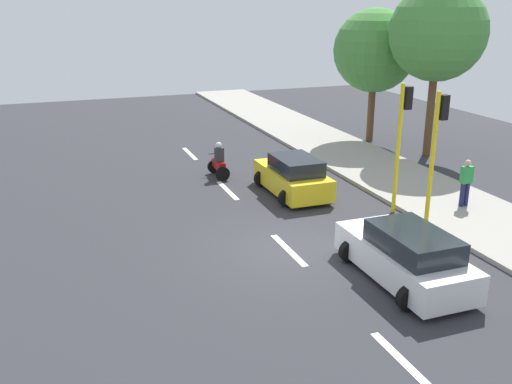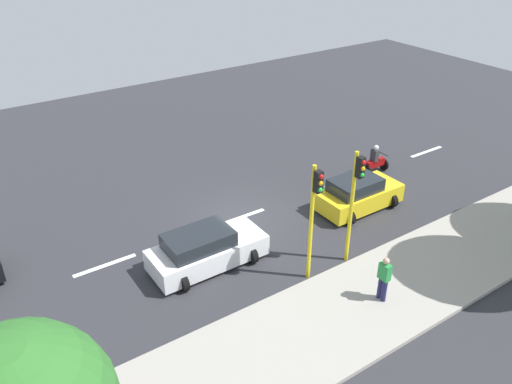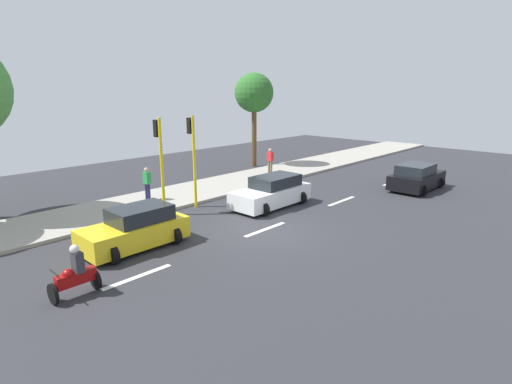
{
  "view_description": "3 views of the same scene",
  "coord_description": "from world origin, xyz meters",
  "px_view_note": "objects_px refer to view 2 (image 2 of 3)",
  "views": [
    {
      "loc": [
        -6.37,
        -14.33,
        7.1
      ],
      "look_at": [
        -0.68,
        0.96,
        1.61
      ],
      "focal_mm": 40.25,
      "sensor_mm": 36.0,
      "label": 1
    },
    {
      "loc": [
        15.93,
        -9.95,
        11.81
      ],
      "look_at": [
        1.05,
        0.1,
        1.72
      ],
      "focal_mm": 36.16,
      "sensor_mm": 36.0,
      "label": 2
    },
    {
      "loc": [
        -10.64,
        11.97,
        5.73
      ],
      "look_at": [
        0.76,
        -0.25,
        1.44
      ],
      "focal_mm": 28.42,
      "sensor_mm": 36.0,
      "label": 3
    }
  ],
  "objects_px": {
    "car_yellow_cab": "(358,194)",
    "car_white": "(206,250)",
    "pedestrian_near_signal": "(384,277)",
    "motorcycle": "(375,161)",
    "traffic_light_midblock": "(314,209)",
    "traffic_light_corner": "(355,193)"
  },
  "relations": [
    {
      "from": "car_white",
      "to": "traffic_light_midblock",
      "type": "bearing_deg",
      "value": 44.56
    },
    {
      "from": "pedestrian_near_signal",
      "to": "traffic_light_corner",
      "type": "relative_size",
      "value": 0.38
    },
    {
      "from": "pedestrian_near_signal",
      "to": "traffic_light_midblock",
      "type": "xyz_separation_m",
      "value": [
        -2.34,
        -1.17,
        1.87
      ]
    },
    {
      "from": "car_yellow_cab",
      "to": "traffic_light_midblock",
      "type": "height_order",
      "value": "traffic_light_midblock"
    },
    {
      "from": "traffic_light_midblock",
      "to": "traffic_light_corner",
      "type": "bearing_deg",
      "value": 90.0
    },
    {
      "from": "traffic_light_corner",
      "to": "traffic_light_midblock",
      "type": "relative_size",
      "value": 1.0
    },
    {
      "from": "traffic_light_midblock",
      "to": "car_white",
      "type": "bearing_deg",
      "value": -135.44
    },
    {
      "from": "car_yellow_cab",
      "to": "traffic_light_midblock",
      "type": "relative_size",
      "value": 0.85
    },
    {
      "from": "car_yellow_cab",
      "to": "motorcycle",
      "type": "height_order",
      "value": "motorcycle"
    },
    {
      "from": "car_yellow_cab",
      "to": "traffic_light_midblock",
      "type": "bearing_deg",
      "value": -61.46
    },
    {
      "from": "car_white",
      "to": "traffic_light_midblock",
      "type": "height_order",
      "value": "traffic_light_midblock"
    },
    {
      "from": "pedestrian_near_signal",
      "to": "motorcycle",
      "type": "bearing_deg",
      "value": 135.86
    },
    {
      "from": "car_white",
      "to": "car_yellow_cab",
      "type": "bearing_deg",
      "value": 89.12
    },
    {
      "from": "traffic_light_corner",
      "to": "motorcycle",
      "type": "bearing_deg",
      "value": 127.31
    },
    {
      "from": "car_yellow_cab",
      "to": "motorcycle",
      "type": "bearing_deg",
      "value": 122.9
    },
    {
      "from": "car_white",
      "to": "traffic_light_corner",
      "type": "relative_size",
      "value": 0.96
    },
    {
      "from": "car_yellow_cab",
      "to": "car_white",
      "type": "xyz_separation_m",
      "value": [
        -0.12,
        -7.54,
        0.0
      ]
    },
    {
      "from": "car_yellow_cab",
      "to": "motorcycle",
      "type": "xyz_separation_m",
      "value": [
        -2.02,
        3.12,
        -0.07
      ]
    },
    {
      "from": "motorcycle",
      "to": "traffic_light_midblock",
      "type": "relative_size",
      "value": 0.34
    },
    {
      "from": "traffic_light_midblock",
      "to": "car_yellow_cab",
      "type": "bearing_deg",
      "value": 118.54
    },
    {
      "from": "traffic_light_corner",
      "to": "car_yellow_cab",
      "type": "bearing_deg",
      "value": 131.42
    },
    {
      "from": "traffic_light_corner",
      "to": "traffic_light_midblock",
      "type": "xyz_separation_m",
      "value": [
        0.0,
        -1.86,
        0.0
      ]
    }
  ]
}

